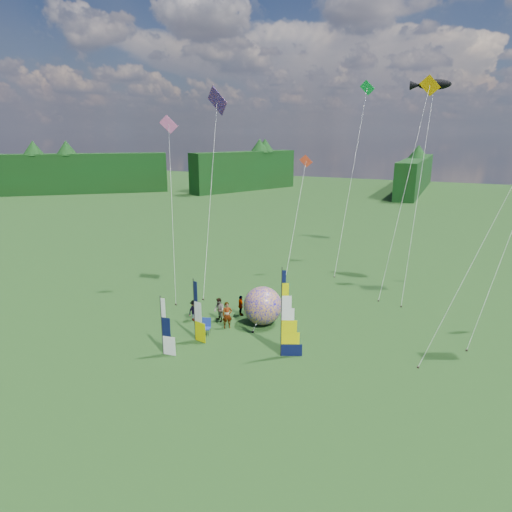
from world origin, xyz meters
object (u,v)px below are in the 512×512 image
at_px(spectator_a, 227,315).
at_px(spectator_d, 241,306).
at_px(feather_banner_main, 281,314).
at_px(kite_whale, 420,177).
at_px(side_banner_left, 194,311).
at_px(spectator_b, 219,310).
at_px(bol_inflatable, 263,306).
at_px(spectator_c, 194,310).
at_px(camp_chair, 206,327).
at_px(side_banner_far, 162,326).

distance_m(spectator_a, spectator_d, 2.33).
height_order(feather_banner_main, kite_whale, kite_whale).
distance_m(side_banner_left, spectator_b, 3.43).
xyz_separation_m(spectator_a, kite_whale, (10.18, 14.73, 8.31)).
relative_size(feather_banner_main, kite_whale, 0.29).
relative_size(feather_banner_main, bol_inflatable, 2.00).
distance_m(spectator_c, kite_whale, 21.21).
relative_size(spectator_d, camp_chair, 1.39).
bearing_deg(side_banner_far, spectator_b, 78.39).
height_order(spectator_c, spectator_d, spectator_c).
bearing_deg(spectator_a, feather_banner_main, -61.39).
height_order(side_banner_left, spectator_c, side_banner_left).
distance_m(bol_inflatable, spectator_b, 3.09).
relative_size(side_banner_far, spectator_a, 1.94).
height_order(spectator_b, kite_whale, kite_whale).
bearing_deg(spectator_b, kite_whale, 83.98).
relative_size(side_banner_left, spectator_d, 2.64).
distance_m(side_banner_far, spectator_a, 5.26).
xyz_separation_m(feather_banner_main, side_banner_left, (-5.74, -0.24, -0.67)).
xyz_separation_m(spectator_a, spectator_d, (-0.12, 2.32, -0.17)).
xyz_separation_m(side_banner_left, kite_whale, (11.17, 17.21, 7.24)).
height_order(camp_chair, kite_whale, kite_whale).
bearing_deg(spectator_d, bol_inflatable, -151.45).
xyz_separation_m(spectator_b, kite_whale, (11.22, 13.97, 8.38)).
bearing_deg(bol_inflatable, side_banner_far, -119.07).
xyz_separation_m(spectator_c, spectator_d, (2.57, 2.17, -0.01)).
relative_size(spectator_c, spectator_d, 1.01).
bearing_deg(kite_whale, side_banner_left, -117.68).
xyz_separation_m(feather_banner_main, spectator_c, (-7.43, 2.39, -1.89)).
bearing_deg(spectator_d, spectator_b, 107.50).
distance_m(spectator_b, spectator_c, 1.76).
bearing_deg(kite_whale, spectator_a, -119.35).
bearing_deg(spectator_a, side_banner_far, -145.57).
height_order(spectator_c, kite_whale, kite_whale).
height_order(spectator_b, spectator_d, spectator_b).
relative_size(spectator_d, kite_whale, 0.08).
relative_size(bol_inflatable, spectator_a, 1.45).
bearing_deg(bol_inflatable, camp_chair, -130.29).
relative_size(spectator_c, kite_whale, 0.08).
distance_m(feather_banner_main, kite_whale, 18.99).
relative_size(side_banner_left, kite_whale, 0.21).
relative_size(feather_banner_main, side_banner_far, 1.49).
xyz_separation_m(spectator_c, camp_chair, (1.91, -1.68, -0.22)).
bearing_deg(spectator_a, spectator_b, 107.70).
bearing_deg(side_banner_left, spectator_b, 102.21).
distance_m(side_banner_left, kite_whale, 21.76).
height_order(spectator_a, spectator_b, spectator_a).
distance_m(spectator_a, kite_whale, 19.74).
bearing_deg(side_banner_left, spectator_c, 134.16).
bearing_deg(spectator_b, camp_chair, -50.60).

